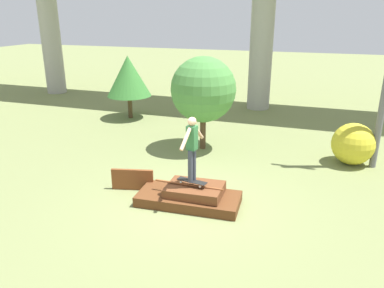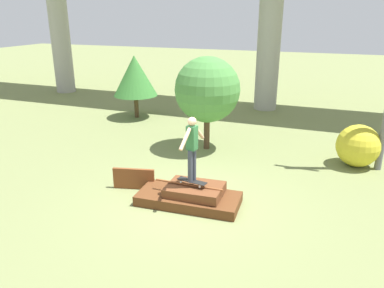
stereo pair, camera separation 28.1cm
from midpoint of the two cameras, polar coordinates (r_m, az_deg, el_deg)
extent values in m
plane|color=olive|center=(9.58, 0.34, -9.02)|extent=(80.00, 80.00, 0.00)
cube|color=#5B3319|center=(9.52, 0.34, -8.35)|extent=(2.62, 1.28, 0.25)
cube|color=brown|center=(9.42, 1.28, -7.00)|extent=(1.42, 1.00, 0.27)
cylinder|color=brown|center=(9.35, 0.34, -6.24)|extent=(1.78, 0.05, 0.05)
cube|color=brown|center=(10.30, -8.09, -5.27)|extent=(1.12, 0.35, 0.58)
cube|color=black|center=(9.30, 0.87, -5.66)|extent=(0.79, 0.33, 0.01)
cylinder|color=silver|center=(9.27, 2.59, -6.12)|extent=(0.06, 0.04, 0.05)
cylinder|color=silver|center=(9.14, 2.09, -6.52)|extent=(0.06, 0.04, 0.05)
cylinder|color=silver|center=(9.51, -0.30, -5.42)|extent=(0.06, 0.04, 0.05)
cylinder|color=silver|center=(9.38, -0.83, -5.79)|extent=(0.06, 0.04, 0.05)
cylinder|color=#383D4C|center=(9.20, 1.14, -3.10)|extent=(0.12, 0.12, 0.82)
cylinder|color=#383D4C|center=(9.06, 0.62, -3.45)|extent=(0.12, 0.12, 0.82)
cube|color=#2D6638|center=(8.88, 0.91, 0.96)|extent=(0.25, 0.24, 0.60)
sphere|color=tan|center=(8.76, 0.92, 3.46)|extent=(0.21, 0.21, 0.21)
cylinder|color=tan|center=(9.12, 1.88, 1.83)|extent=(0.17, 0.49, 0.46)
cylinder|color=tan|center=(8.60, -0.12, 0.75)|extent=(0.17, 0.49, 0.46)
cylinder|color=#A8A59E|center=(23.82, -19.18, 15.89)|extent=(1.10, 1.10, 7.03)
cylinder|color=#A8A59E|center=(18.71, 12.16, 15.81)|extent=(1.10, 1.10, 7.03)
cylinder|color=#4C3823|center=(13.11, 2.87, 1.73)|extent=(0.20, 0.20, 1.16)
sphere|color=#4C8E42|center=(12.73, 2.99, 8.28)|extent=(2.22, 2.22, 2.22)
cylinder|color=#4C3823|center=(17.31, -8.01, 5.70)|extent=(0.20, 0.20, 1.02)
cone|color=#387A33|center=(17.04, -8.23, 10.27)|extent=(1.96, 1.96, 1.77)
sphere|color=gold|center=(12.73, 24.56, -0.25)|extent=(1.32, 1.32, 1.32)
camera|label=1|loc=(0.14, -89.10, 0.32)|focal=35.00mm
camera|label=2|loc=(0.14, 90.90, -0.32)|focal=35.00mm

